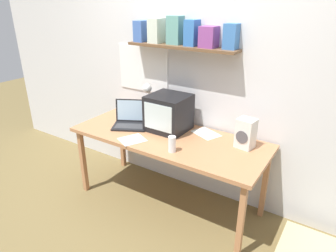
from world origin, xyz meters
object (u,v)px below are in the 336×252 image
Objects in this scene: crt_monitor at (169,113)px; juice_glass at (172,145)px; laptop at (131,119)px; printed_handout at (206,133)px; corner_desk at (168,141)px; space_heater at (246,133)px; desk_lamp at (148,94)px; loose_paper_near_monitor at (132,140)px.

crt_monitor is 2.71× the size of juice_glass.
crt_monitor is 0.47m from juice_glass.
laptop reaches higher than printed_handout.
crt_monitor reaches higher than printed_handout.
corner_desk is at bearing -58.72° from crt_monitor.
printed_handout is (-0.40, 0.07, -0.13)m from space_heater.
corner_desk is 0.33m from juice_glass.
crt_monitor is 0.90× the size of laptop.
desk_lamp is at bearing 141.73° from juice_glass.
crt_monitor reaches higher than loose_paper_near_monitor.
juice_glass is at bearing -130.91° from space_heater.
laptop is 0.76m from printed_handout.
corner_desk is 0.34m from loose_paper_near_monitor.
juice_glass is at bearing -99.44° from printed_handout.
laptop is 1.13m from space_heater.
laptop is 0.69m from juice_glass.
loose_paper_near_monitor is (0.16, -0.47, -0.28)m from desk_lamp.
desk_lamp is 2.88× the size of juice_glass.
desk_lamp is 0.57m from loose_paper_near_monitor.
crt_monitor is at bearing 120.65° from corner_desk.
loose_paper_near_monitor is at bearing -146.44° from space_heater.
juice_glass is 0.49× the size of loose_paper_near_monitor.
laptop reaches higher than juice_glass.
space_heater reaches higher than printed_handout.
crt_monitor reaches higher than corner_desk.
crt_monitor is at bearing 68.92° from loose_paper_near_monitor.
loose_paper_near_monitor is at bearing -132.47° from corner_desk.
crt_monitor is 0.40m from printed_handout.
laptop is 1.48× the size of loose_paper_near_monitor.
printed_handout is at bearing 80.56° from juice_glass.
printed_handout is (0.66, 0.01, -0.28)m from desk_lamp.
laptop is 3.02× the size of juice_glass.
corner_desk is at bearing -157.18° from space_heater.
laptop is (-0.38, -0.12, -0.11)m from crt_monitor.
crt_monitor reaches higher than space_heater.
desk_lamp reaches higher than printed_handout.
corner_desk is 13.45× the size of juice_glass.
laptop is at bearing -162.20° from crt_monitor.
printed_handout is at bearing 178.82° from space_heater.
desk_lamp is 0.71m from printed_handout.
printed_handout is (0.73, 0.22, -0.06)m from laptop.
space_heater is (1.06, -0.05, -0.15)m from desk_lamp.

